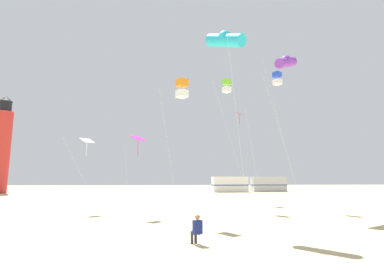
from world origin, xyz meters
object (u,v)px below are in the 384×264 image
lighthouse_distant (1,147)px  rv_van_white (230,184)px  kite_tube_violet (286,62)px  kite_tube_cyan (225,40)px  kite_box_blue (277,79)px  kite_diamond_white (87,143)px  kite_flyer_standing (197,229)px  kite_box_orange (182,89)px  kite_box_lime (227,86)px  rv_van_silver (268,184)px  kite_diamond_scarlet (240,117)px  kite_diamond_magenta (138,141)px

lighthouse_distant → rv_van_white: (39.86, 1.31, -6.45)m
kite_tube_violet → kite_tube_cyan: 7.76m
kite_box_blue → rv_van_white: (1.82, 29.68, -9.92)m
lighthouse_distant → rv_van_white: 40.40m
kite_diamond_white → kite_flyer_standing: bearing=-56.8°
kite_box_orange → kite_box_lime: (4.26, 7.10, 2.52)m
kite_box_blue → rv_van_silver: kite_box_blue is taller
kite_diamond_scarlet → kite_tube_violet: bearing=-83.7°
kite_box_orange → rv_van_silver: kite_box_orange is taller
kite_tube_violet → rv_van_white: kite_tube_violet is taller
kite_box_orange → kite_tube_cyan: size_ratio=0.80×
kite_diamond_scarlet → lighthouse_distant: 42.71m
kite_box_orange → lighthouse_distant: 45.91m
kite_box_orange → kite_tube_violet: 8.81m
kite_box_lime → kite_tube_cyan: bearing=-102.0°
kite_box_orange → kite_box_blue: size_ratio=0.72×
kite_flyer_standing → kite_box_orange: kite_box_orange is taller
kite_box_blue → kite_diamond_magenta: 13.91m
kite_box_blue → kite_tube_cyan: (-6.63, -9.66, -1.31)m
kite_flyer_standing → kite_diamond_magenta: bearing=-88.9°
kite_tube_violet → rv_van_silver: kite_tube_violet is taller
kite_diamond_scarlet → rv_van_white: 25.77m
rv_van_silver → rv_van_white: bearing=-172.9°
kite_diamond_white → kite_box_orange: bearing=-39.3°
kite_tube_cyan → rv_van_white: kite_tube_cyan is taller
kite_diamond_scarlet → rv_van_white: size_ratio=1.44×
kite_box_blue → kite_diamond_magenta: bearing=-160.3°
kite_diamond_scarlet → kite_box_lime: size_ratio=0.85×
kite_tube_violet → kite_diamond_white: (-14.87, 3.12, -5.78)m
kite_diamond_scarlet → kite_box_blue: bearing=-68.7°
kite_tube_violet → kite_diamond_magenta: bearing=178.8°
rv_van_white → rv_van_silver: bearing=4.7°
kite_diamond_white → kite_tube_cyan: kite_tube_cyan is taller
kite_tube_cyan → lighthouse_distant: 49.37m
kite_diamond_white → rv_van_white: kite_diamond_white is taller
kite_tube_violet → kite_box_lime: kite_tube_violet is taller
kite_diamond_magenta → rv_van_silver: bearing=58.9°
kite_box_orange → kite_diamond_scarlet: bearing=61.4°
kite_diamond_white → rv_van_silver: 41.19m
lighthouse_distant → kite_tube_cyan: bearing=-50.4°
kite_tube_violet → kite_box_blue: (1.01, 4.42, 0.27)m
kite_flyer_standing → kite_box_blue: bearing=-143.9°
kite_box_orange → rv_van_silver: 42.68m
kite_box_orange → lighthouse_distant: bearing=129.5°
kite_tube_violet → kite_diamond_white: kite_tube_violet is taller
kite_diamond_scarlet → kite_diamond_white: 15.74m
kite_diamond_magenta → kite_diamond_white: bearing=145.2°
kite_flyer_standing → kite_box_lime: kite_box_lime is taller
kite_diamond_scarlet → kite_diamond_magenta: kite_diamond_scarlet is taller
kite_box_lime → rv_van_silver: size_ratio=1.70×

